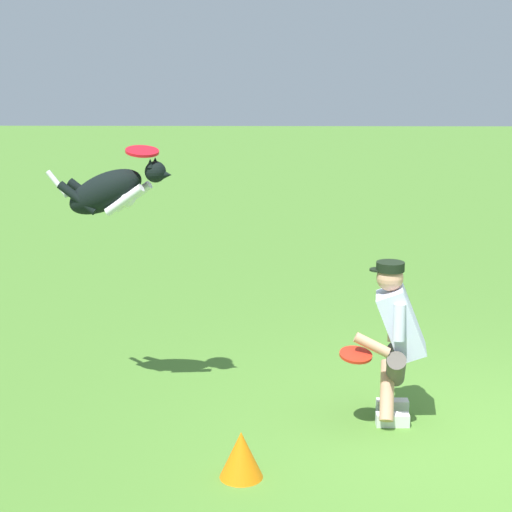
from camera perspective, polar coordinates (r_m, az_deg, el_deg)
The scene contains 6 objects.
ground_plane at distance 6.65m, azimuth 15.30°, elevation -12.54°, with size 60.00×60.00×0.00m, color #4D7F2E.
person at distance 6.80m, azimuth 9.37°, elevation -5.32°, with size 0.62×0.66×1.29m.
dog at distance 6.95m, azimuth -9.75°, elevation 4.32°, with size 1.07×0.45×0.56m.
frisbee_flying at distance 6.80m, azimuth -7.65°, elevation 6.98°, with size 0.27×0.27×0.02m, color red.
frisbee_held at distance 6.60m, azimuth 6.71°, elevation -6.60°, with size 0.25×0.25×0.02m, color red.
training_cone at distance 6.01m, azimuth -1.00°, elevation -13.18°, with size 0.30×0.30×0.34m, color orange.
Camera 1 is at (1.62, 5.79, 2.84)m, focal length 59.61 mm.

